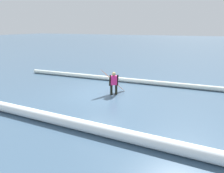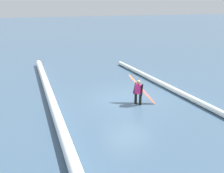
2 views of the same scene
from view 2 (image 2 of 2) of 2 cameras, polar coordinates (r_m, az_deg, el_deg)
ground_plane at (r=13.54m, az=3.81°, el=-2.90°), size 179.01×179.01×0.00m
surfer at (r=12.61m, az=6.21°, el=-1.07°), size 0.45×0.39×1.33m
surfboard at (r=12.90m, az=7.05°, el=-0.63°), size 1.25×1.32×1.50m
wave_crest_foreground at (r=14.79m, az=14.77°, el=-0.96°), size 15.35×1.25×0.30m
wave_crest_midground at (r=11.85m, az=-13.26°, el=-5.56°), size 20.80×0.52×0.43m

